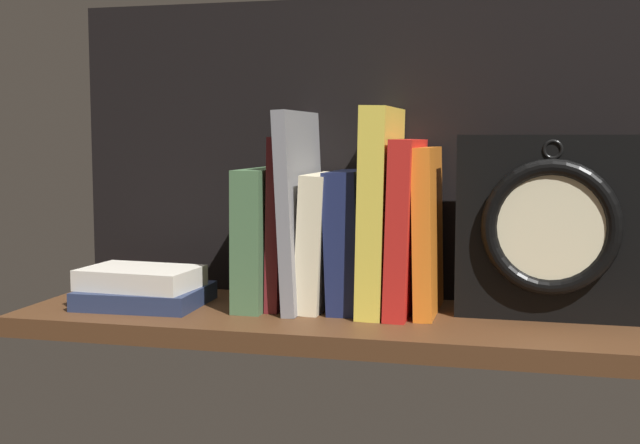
{
  "coord_description": "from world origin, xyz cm",
  "views": [
    {
      "loc": [
        22.21,
        -101.51,
        22.23
      ],
      "look_at": [
        -4.09,
        3.35,
        11.2
      ],
      "focal_mm": 46.74,
      "sensor_mm": 36.0,
      "label": 1
    }
  ],
  "objects_px": {
    "book_navy_bierce": "(350,240)",
    "book_gray_chess": "(301,210)",
    "book_stack_side": "(143,288)",
    "book_yellow_seinlanguage": "(381,210)",
    "book_maroon_dawkins": "(286,222)",
    "book_cream_twain": "(321,241)",
    "book_orange_pandolfini": "(428,230)",
    "book_green_romantic": "(264,237)",
    "framed_clock": "(550,227)",
    "book_red_requiem": "(406,226)"
  },
  "relations": [
    {
      "from": "book_maroon_dawkins",
      "to": "book_gray_chess",
      "type": "bearing_deg",
      "value": 0.0
    },
    {
      "from": "book_orange_pandolfini",
      "to": "book_green_romantic",
      "type": "bearing_deg",
      "value": 180.0
    },
    {
      "from": "book_maroon_dawkins",
      "to": "book_navy_bierce",
      "type": "relative_size",
      "value": 1.24
    },
    {
      "from": "book_cream_twain",
      "to": "book_green_romantic",
      "type": "bearing_deg",
      "value": 180.0
    },
    {
      "from": "book_cream_twain",
      "to": "book_navy_bierce",
      "type": "bearing_deg",
      "value": 0.0
    },
    {
      "from": "book_red_requiem",
      "to": "book_orange_pandolfini",
      "type": "distance_m",
      "value": 0.03
    },
    {
      "from": "book_maroon_dawkins",
      "to": "book_cream_twain",
      "type": "xyz_separation_m",
      "value": [
        0.05,
        0.0,
        -0.02
      ]
    },
    {
      "from": "book_navy_bierce",
      "to": "book_stack_side",
      "type": "bearing_deg",
      "value": -169.69
    },
    {
      "from": "framed_clock",
      "to": "book_stack_side",
      "type": "relative_size",
      "value": 1.41
    },
    {
      "from": "book_gray_chess",
      "to": "book_navy_bierce",
      "type": "relative_size",
      "value": 1.42
    },
    {
      "from": "book_yellow_seinlanguage",
      "to": "book_stack_side",
      "type": "xyz_separation_m",
      "value": [
        -0.31,
        -0.05,
        -0.11
      ]
    },
    {
      "from": "book_gray_chess",
      "to": "book_stack_side",
      "type": "xyz_separation_m",
      "value": [
        -0.2,
        -0.05,
        -0.1
      ]
    },
    {
      "from": "book_green_romantic",
      "to": "book_cream_twain",
      "type": "xyz_separation_m",
      "value": [
        0.08,
        0.0,
        -0.0
      ]
    },
    {
      "from": "book_yellow_seinlanguage",
      "to": "framed_clock",
      "type": "relative_size",
      "value": 1.15
    },
    {
      "from": "book_green_romantic",
      "to": "book_red_requiem",
      "type": "height_order",
      "value": "book_red_requiem"
    },
    {
      "from": "book_cream_twain",
      "to": "book_navy_bierce",
      "type": "relative_size",
      "value": 0.97
    },
    {
      "from": "book_maroon_dawkins",
      "to": "book_orange_pandolfini",
      "type": "relative_size",
      "value": 1.06
    },
    {
      "from": "book_maroon_dawkins",
      "to": "book_yellow_seinlanguage",
      "type": "distance_m",
      "value": 0.13
    },
    {
      "from": "book_green_romantic",
      "to": "book_orange_pandolfini",
      "type": "xyz_separation_m",
      "value": [
        0.22,
        0.0,
        0.01
      ]
    },
    {
      "from": "book_cream_twain",
      "to": "book_red_requiem",
      "type": "bearing_deg",
      "value": 0.0
    },
    {
      "from": "book_maroon_dawkins",
      "to": "book_orange_pandolfini",
      "type": "height_order",
      "value": "book_maroon_dawkins"
    },
    {
      "from": "book_cream_twain",
      "to": "book_orange_pandolfini",
      "type": "height_order",
      "value": "book_orange_pandolfini"
    },
    {
      "from": "book_yellow_seinlanguage",
      "to": "book_red_requiem",
      "type": "bearing_deg",
      "value": 0.0
    },
    {
      "from": "book_green_romantic",
      "to": "framed_clock",
      "type": "relative_size",
      "value": 0.8
    },
    {
      "from": "book_stack_side",
      "to": "book_orange_pandolfini",
      "type": "bearing_deg",
      "value": 7.55
    },
    {
      "from": "book_gray_chess",
      "to": "book_yellow_seinlanguage",
      "type": "xyz_separation_m",
      "value": [
        0.11,
        0.0,
        0.0
      ]
    },
    {
      "from": "book_gray_chess",
      "to": "book_cream_twain",
      "type": "distance_m",
      "value": 0.05
    },
    {
      "from": "book_red_requiem",
      "to": "framed_clock",
      "type": "bearing_deg",
      "value": -0.93
    },
    {
      "from": "book_maroon_dawkins",
      "to": "book_yellow_seinlanguage",
      "type": "bearing_deg",
      "value": 0.0
    },
    {
      "from": "book_orange_pandolfini",
      "to": "book_red_requiem",
      "type": "bearing_deg",
      "value": 180.0
    },
    {
      "from": "book_navy_bierce",
      "to": "book_orange_pandolfini",
      "type": "xyz_separation_m",
      "value": [
        0.1,
        0.0,
        0.02
      ]
    },
    {
      "from": "book_green_romantic",
      "to": "book_yellow_seinlanguage",
      "type": "xyz_separation_m",
      "value": [
        0.16,
        0.0,
        0.04
      ]
    },
    {
      "from": "book_maroon_dawkins",
      "to": "book_yellow_seinlanguage",
      "type": "height_order",
      "value": "book_yellow_seinlanguage"
    },
    {
      "from": "book_stack_side",
      "to": "book_yellow_seinlanguage",
      "type": "bearing_deg",
      "value": 9.01
    },
    {
      "from": "book_orange_pandolfini",
      "to": "framed_clock",
      "type": "height_order",
      "value": "framed_clock"
    },
    {
      "from": "book_gray_chess",
      "to": "framed_clock",
      "type": "xyz_separation_m",
      "value": [
        0.32,
        -0.0,
        -0.01
      ]
    },
    {
      "from": "book_navy_bierce",
      "to": "book_gray_chess",
      "type": "bearing_deg",
      "value": 180.0
    },
    {
      "from": "book_gray_chess",
      "to": "book_navy_bierce",
      "type": "xyz_separation_m",
      "value": [
        0.07,
        0.0,
        -0.04
      ]
    },
    {
      "from": "book_cream_twain",
      "to": "book_yellow_seinlanguage",
      "type": "bearing_deg",
      "value": 0.0
    },
    {
      "from": "book_orange_pandolfini",
      "to": "book_navy_bierce",
      "type": "bearing_deg",
      "value": 180.0
    },
    {
      "from": "book_maroon_dawkins",
      "to": "book_red_requiem",
      "type": "distance_m",
      "value": 0.16
    },
    {
      "from": "book_cream_twain",
      "to": "book_stack_side",
      "type": "xyz_separation_m",
      "value": [
        -0.23,
        -0.05,
        -0.06
      ]
    },
    {
      "from": "book_stack_side",
      "to": "framed_clock",
      "type": "bearing_deg",
      "value": 5.09
    },
    {
      "from": "book_cream_twain",
      "to": "book_yellow_seinlanguage",
      "type": "relative_size",
      "value": 0.67
    },
    {
      "from": "book_stack_side",
      "to": "book_red_requiem",
      "type": "bearing_deg",
      "value": 8.16
    },
    {
      "from": "book_green_romantic",
      "to": "book_gray_chess",
      "type": "xyz_separation_m",
      "value": [
        0.05,
        0.0,
        0.04
      ]
    },
    {
      "from": "book_navy_bierce",
      "to": "book_yellow_seinlanguage",
      "type": "relative_size",
      "value": 0.69
    },
    {
      "from": "book_green_romantic",
      "to": "book_stack_side",
      "type": "distance_m",
      "value": 0.17
    },
    {
      "from": "book_orange_pandolfini",
      "to": "book_stack_side",
      "type": "xyz_separation_m",
      "value": [
        -0.37,
        -0.05,
        -0.08
      ]
    },
    {
      "from": "book_cream_twain",
      "to": "book_orange_pandolfini",
      "type": "relative_size",
      "value": 0.83
    }
  ]
}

